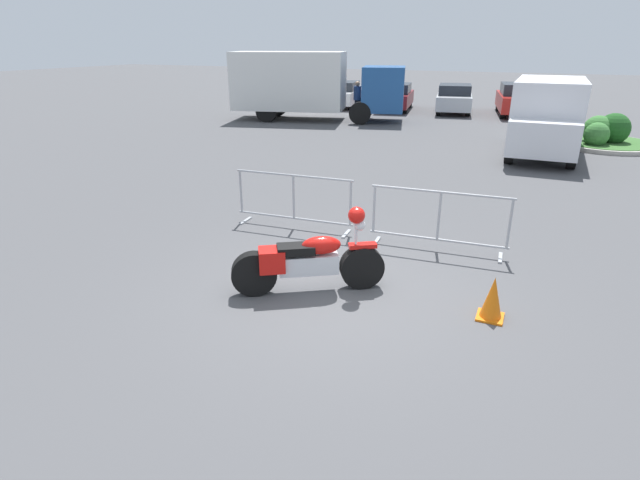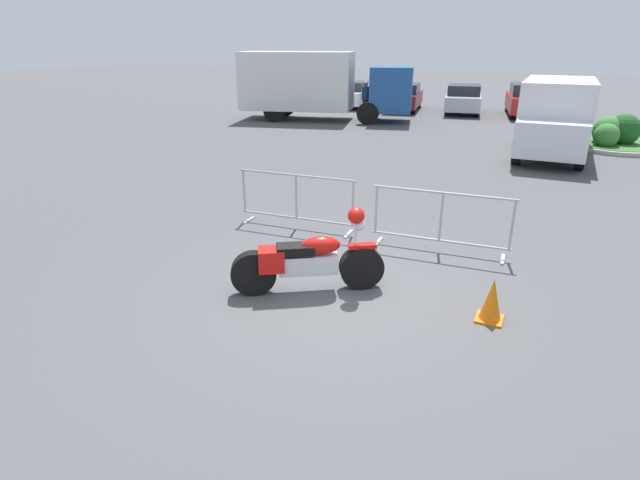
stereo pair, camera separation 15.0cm
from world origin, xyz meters
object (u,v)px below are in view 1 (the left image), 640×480
parked_car_yellow (293,91)px  traffic_cone (493,298)px  box_truck (308,83)px  pedestrian (357,98)px  crowd_barrier_near (294,201)px  parked_car_red (518,99)px  crowd_barrier_far (439,220)px  delivery_van (547,115)px  motorcycle (309,261)px  parked_car_white (343,94)px  parked_car_maroon (395,97)px  parked_car_silver (454,98)px

parked_car_yellow → traffic_cone: 24.38m
box_truck → pedestrian: size_ratio=4.74×
crowd_barrier_near → box_truck: 14.55m
parked_car_red → pedestrian: 8.08m
crowd_barrier_far → pedestrian: bearing=114.9°
box_truck → delivery_van: bearing=-35.0°
box_truck → motorcycle: bearing=-79.2°
motorcycle → parked_car_red: 21.20m
box_truck → parked_car_red: box_truck is taller
motorcycle → parked_car_yellow: bearing=85.2°
crowd_barrier_far → parked_car_white: parked_car_white is taller
crowd_barrier_far → parked_car_white: bearing=116.0°
crowd_barrier_far → parked_car_maroon: bearing=108.1°
crowd_barrier_near → parked_car_maroon: 18.65m
crowd_barrier_far → parked_car_yellow: (-12.10, 18.45, 0.21)m
box_truck → parked_car_silver: 7.86m
motorcycle → parked_car_silver: bearing=62.2°
crowd_barrier_near → parked_car_silver: 18.59m
motorcycle → parked_car_red: (1.46, 21.15, 0.29)m
traffic_cone → parked_car_yellow: bearing=122.9°
parked_car_white → pedestrian: pedestrian is taller
crowd_barrier_far → parked_car_silver: (-2.97, 18.59, 0.15)m
parked_car_silver → parked_car_red: 3.06m
parked_car_silver → motorcycle: bearing=175.1°
box_truck → delivery_van: box_truck is taller
crowd_barrier_far → parked_car_yellow: parked_car_yellow is taller
pedestrian → parked_car_silver: bearing=133.7°
crowd_barrier_far → delivery_van: (1.44, 9.44, 0.68)m
parked_car_maroon → traffic_cone: (7.14, -20.38, -0.40)m
box_truck → parked_car_silver: bearing=28.8°
crowd_barrier_near → parked_car_maroon: size_ratio=0.56×
motorcycle → crowd_barrier_near: 2.67m
crowd_barrier_far → parked_car_white: 20.69m
motorcycle → parked_car_yellow: parked_car_yellow is taller
crowd_barrier_near → parked_car_white: bearing=108.7°
parked_car_yellow → traffic_cone: size_ratio=7.93×
motorcycle → crowd_barrier_near: bearing=89.1°
motorcycle → parked_car_maroon: (-4.63, 20.65, 0.21)m
crowd_barrier_near → delivery_van: bearing=66.0°
parked_car_yellow → parked_car_white: (3.04, 0.15, -0.08)m
delivery_van → pedestrian: 9.71m
parked_car_yellow → parked_car_white: size_ratio=1.11×
parked_car_silver → pedestrian: 5.53m
crowd_barrier_near → parked_car_silver: bearing=90.6°
motorcycle → parked_car_silver: parked_car_silver is taller
crowd_barrier_near → motorcycle: bearing=-58.7°
crowd_barrier_far → motorcycle: bearing=-121.3°
crowd_barrier_near → crowd_barrier_far: bearing=0.0°
motorcycle → delivery_van: size_ratio=0.39×
crowd_barrier_far → parked_car_maroon: parked_car_maroon is taller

